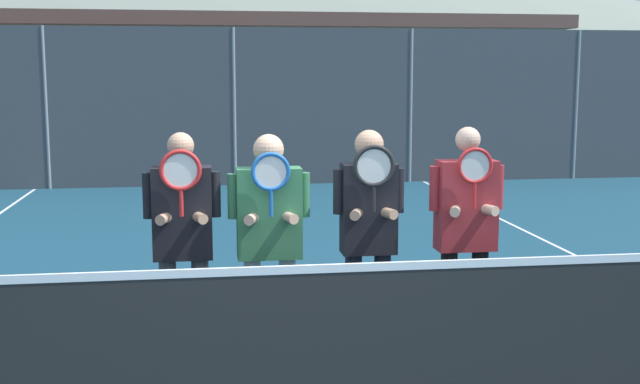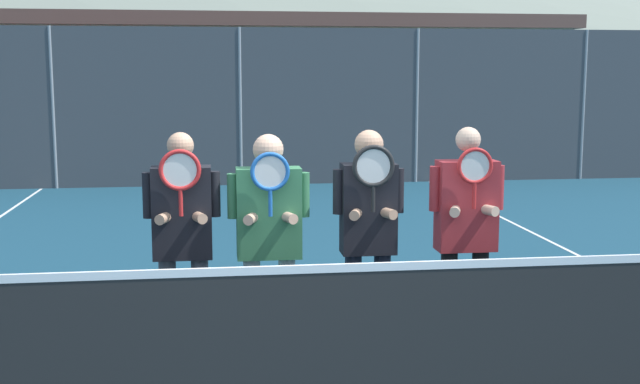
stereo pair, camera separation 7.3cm
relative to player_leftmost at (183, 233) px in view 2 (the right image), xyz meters
The scene contains 11 objects.
hill_distant 62.11m from the player_leftmost, 89.26° to the left, with size 108.56×60.31×21.11m.
clubhouse_building 17.71m from the player_leftmost, 90.93° to the left, with size 21.18×5.50×3.83m.
fence_back 10.34m from the player_leftmost, 85.56° to the left, with size 21.91×0.06×3.16m.
tennis_net 1.25m from the player_leftmost, 44.05° to the right, with size 10.56×0.09×1.08m.
court_line_right_sideline 5.33m from the player_leftmost, 25.24° to the left, with size 0.05×16.00×0.01m, color white.
player_leftmost is the anchor object (origin of this frame).
player_center_left 0.65m from the player_leftmost, ahead, with size 0.62×0.34×1.80m.
player_center_right 1.41m from the player_leftmost, ahead, with size 0.55×0.34×1.82m.
player_rightmost 2.17m from the player_leftmost, ahead, with size 0.59×0.34×1.84m.
car_left_of_center 13.32m from the player_leftmost, 90.67° to the left, with size 4.14×2.07×1.68m.
car_center 14.30m from the player_leftmost, 69.99° to the left, with size 4.75×1.96×1.68m.
Camera 2 is at (-0.56, -5.18, 2.24)m, focal length 45.00 mm.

